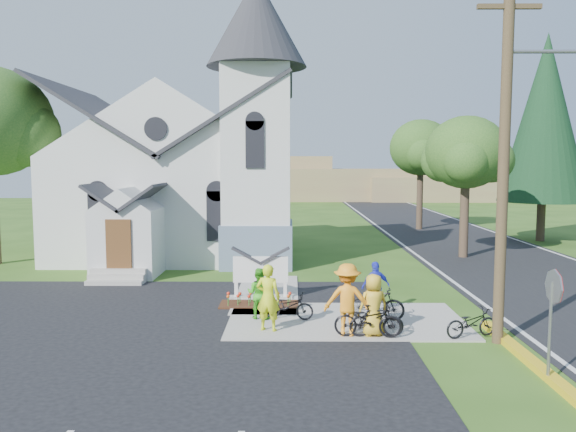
{
  "coord_description": "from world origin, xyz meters",
  "views": [
    {
      "loc": [
        -0.12,
        -15.93,
        4.71
      ],
      "look_at": [
        -0.26,
        5.0,
        2.74
      ],
      "focal_mm": 35.0,
      "sensor_mm": 36.0,
      "label": 1
    }
  ],
  "objects_px": {
    "bike_3": "(377,303)",
    "church_sign": "(261,270)",
    "bike_4": "(471,323)",
    "bike_2": "(368,320)",
    "cyclist_4": "(373,305)",
    "cyclist_3": "(347,300)",
    "cyclist_2": "(376,287)",
    "stop_sign": "(553,301)",
    "bike_1": "(377,321)",
    "cyclist_0": "(268,297)",
    "utility_pole": "(507,136)",
    "cyclist_1": "(259,293)",
    "bike_0": "(288,306)"
  },
  "relations": [
    {
      "from": "church_sign",
      "to": "bike_1",
      "type": "height_order",
      "value": "church_sign"
    },
    {
      "from": "cyclist_1",
      "to": "bike_3",
      "type": "bearing_deg",
      "value": -166.7
    },
    {
      "from": "cyclist_2",
      "to": "bike_4",
      "type": "distance_m",
      "value": 3.44
    },
    {
      "from": "bike_3",
      "to": "bike_4",
      "type": "xyz_separation_m",
      "value": [
        2.28,
        -1.71,
        -0.1
      ]
    },
    {
      "from": "cyclist_4",
      "to": "cyclist_1",
      "type": "bearing_deg",
      "value": -42.03
    },
    {
      "from": "cyclist_3",
      "to": "utility_pole",
      "type": "bearing_deg",
      "value": 179.86
    },
    {
      "from": "bike_0",
      "to": "bike_4",
      "type": "bearing_deg",
      "value": -96.81
    },
    {
      "from": "cyclist_0",
      "to": "church_sign",
      "type": "bearing_deg",
      "value": -68.56
    },
    {
      "from": "stop_sign",
      "to": "bike_4",
      "type": "relative_size",
      "value": 1.63
    },
    {
      "from": "cyclist_2",
      "to": "bike_0",
      "type": "bearing_deg",
      "value": 2.82
    },
    {
      "from": "bike_0",
      "to": "utility_pole",
      "type": "bearing_deg",
      "value": -97.39
    },
    {
      "from": "cyclist_0",
      "to": "bike_3",
      "type": "xyz_separation_m",
      "value": [
        3.2,
        1.12,
        -0.44
      ]
    },
    {
      "from": "bike_3",
      "to": "bike_4",
      "type": "bearing_deg",
      "value": -111.81
    },
    {
      "from": "church_sign",
      "to": "bike_1",
      "type": "bearing_deg",
      "value": -52.52
    },
    {
      "from": "bike_0",
      "to": "bike_1",
      "type": "distance_m",
      "value": 2.95
    },
    {
      "from": "stop_sign",
      "to": "cyclist_0",
      "type": "distance_m",
      "value": 7.22
    },
    {
      "from": "cyclist_0",
      "to": "utility_pole",
      "type": "bearing_deg",
      "value": -173.1
    },
    {
      "from": "bike_3",
      "to": "bike_2",
      "type": "bearing_deg",
      "value": 178.89
    },
    {
      "from": "cyclist_0",
      "to": "bike_2",
      "type": "bearing_deg",
      "value": -177.18
    },
    {
      "from": "stop_sign",
      "to": "cyclist_3",
      "type": "xyz_separation_m",
      "value": [
        -4.05,
        3.17,
        -0.75
      ]
    },
    {
      "from": "utility_pole",
      "to": "cyclist_0",
      "type": "relative_size",
      "value": 5.33
    },
    {
      "from": "bike_0",
      "to": "bike_3",
      "type": "height_order",
      "value": "bike_3"
    },
    {
      "from": "stop_sign",
      "to": "bike_4",
      "type": "bearing_deg",
      "value": 103.75
    },
    {
      "from": "utility_pole",
      "to": "stop_sign",
      "type": "height_order",
      "value": "utility_pole"
    },
    {
      "from": "bike_3",
      "to": "bike_0",
      "type": "bearing_deg",
      "value": 104.36
    },
    {
      "from": "bike_0",
      "to": "bike_3",
      "type": "bearing_deg",
      "value": -78.02
    },
    {
      "from": "bike_2",
      "to": "bike_4",
      "type": "xyz_separation_m",
      "value": [
        2.78,
        0.0,
        -0.07
      ]
    },
    {
      "from": "cyclist_1",
      "to": "cyclist_3",
      "type": "bearing_deg",
      "value": 161.55
    },
    {
      "from": "cyclist_4",
      "to": "cyclist_3",
      "type": "bearing_deg",
      "value": -16.25
    },
    {
      "from": "cyclist_0",
      "to": "bike_3",
      "type": "bearing_deg",
      "value": -145.53
    },
    {
      "from": "cyclist_3",
      "to": "cyclist_4",
      "type": "bearing_deg",
      "value": -175.35
    },
    {
      "from": "cyclist_0",
      "to": "bike_1",
      "type": "height_order",
      "value": "cyclist_0"
    },
    {
      "from": "cyclist_2",
      "to": "bike_3",
      "type": "relative_size",
      "value": 0.96
    },
    {
      "from": "cyclist_2",
      "to": "bike_3",
      "type": "height_order",
      "value": "cyclist_2"
    },
    {
      "from": "cyclist_2",
      "to": "cyclist_3",
      "type": "relative_size",
      "value": 0.81
    },
    {
      "from": "cyclist_3",
      "to": "cyclist_1",
      "type": "bearing_deg",
      "value": -27.01
    },
    {
      "from": "utility_pole",
      "to": "church_sign",
      "type": "bearing_deg",
      "value": 144.4
    },
    {
      "from": "cyclist_2",
      "to": "bike_4",
      "type": "height_order",
      "value": "cyclist_2"
    },
    {
      "from": "stop_sign",
      "to": "bike_2",
      "type": "height_order",
      "value": "stop_sign"
    },
    {
      "from": "bike_3",
      "to": "church_sign",
      "type": "bearing_deg",
      "value": 68.46
    },
    {
      "from": "utility_pole",
      "to": "bike_4",
      "type": "bearing_deg",
      "value": 155.68
    },
    {
      "from": "stop_sign",
      "to": "bike_1",
      "type": "relative_size",
      "value": 1.69
    },
    {
      "from": "church_sign",
      "to": "bike_1",
      "type": "xyz_separation_m",
      "value": [
        3.36,
        -4.38,
        -0.53
      ]
    },
    {
      "from": "cyclist_2",
      "to": "cyclist_1",
      "type": "bearing_deg",
      "value": -2.56
    },
    {
      "from": "church_sign",
      "to": "bike_2",
      "type": "relative_size",
      "value": 1.22
    },
    {
      "from": "cyclist_1",
      "to": "bike_1",
      "type": "xyz_separation_m",
      "value": [
        3.27,
        -1.81,
        -0.32
      ]
    },
    {
      "from": "bike_3",
      "to": "bike_4",
      "type": "height_order",
      "value": "bike_3"
    },
    {
      "from": "cyclist_1",
      "to": "cyclist_4",
      "type": "bearing_deg",
      "value": 167.43
    },
    {
      "from": "bike_1",
      "to": "bike_2",
      "type": "bearing_deg",
      "value": 93.71
    },
    {
      "from": "cyclist_0",
      "to": "bike_0",
      "type": "xyz_separation_m",
      "value": [
        0.55,
        1.15,
        -0.53
      ]
    }
  ]
}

